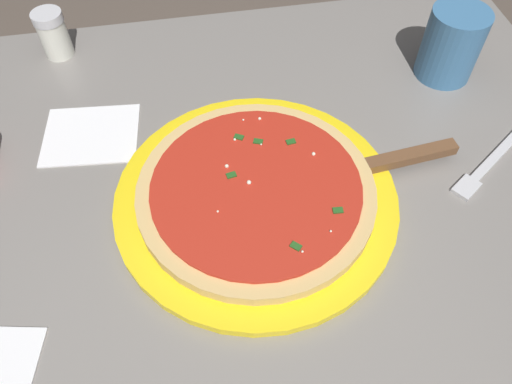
{
  "coord_description": "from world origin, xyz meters",
  "views": [
    {
      "loc": [
        -0.06,
        -0.39,
        1.23
      ],
      "look_at": [
        0.01,
        -0.04,
        0.74
      ],
      "focal_mm": 34.75,
      "sensor_mm": 36.0,
      "label": 1
    }
  ],
  "objects_px": {
    "pizza": "(256,191)",
    "fork": "(491,161)",
    "napkin_loose_left": "(91,135)",
    "serving_plate": "(256,199)",
    "parmesan_shaker": "(53,34)",
    "pizza_server": "(380,164)",
    "cup_tall_drink": "(451,44)"
  },
  "relations": [
    {
      "from": "pizza",
      "to": "fork",
      "type": "relative_size",
      "value": 1.78
    },
    {
      "from": "napkin_loose_left",
      "to": "serving_plate",
      "type": "bearing_deg",
      "value": -36.83
    },
    {
      "from": "serving_plate",
      "to": "parmesan_shaker",
      "type": "bearing_deg",
      "value": 126.59
    },
    {
      "from": "parmesan_shaker",
      "to": "pizza_server",
      "type": "bearing_deg",
      "value": -37.89
    },
    {
      "from": "cup_tall_drink",
      "to": "napkin_loose_left",
      "type": "relative_size",
      "value": 0.82
    },
    {
      "from": "pizza_server",
      "to": "serving_plate",
      "type": "bearing_deg",
      "value": -174.2
    },
    {
      "from": "serving_plate",
      "to": "fork",
      "type": "bearing_deg",
      "value": 1.29
    },
    {
      "from": "pizza_server",
      "to": "napkin_loose_left",
      "type": "relative_size",
      "value": 1.73
    },
    {
      "from": "fork",
      "to": "pizza",
      "type": "bearing_deg",
      "value": -178.71
    },
    {
      "from": "serving_plate",
      "to": "pizza",
      "type": "height_order",
      "value": "pizza"
    },
    {
      "from": "serving_plate",
      "to": "parmesan_shaker",
      "type": "xyz_separation_m",
      "value": [
        -0.26,
        0.34,
        0.03
      ]
    },
    {
      "from": "serving_plate",
      "to": "pizza_server",
      "type": "height_order",
      "value": "pizza_server"
    },
    {
      "from": "pizza_server",
      "to": "parmesan_shaker",
      "type": "height_order",
      "value": "parmesan_shaker"
    },
    {
      "from": "pizza",
      "to": "pizza_server",
      "type": "distance_m",
      "value": 0.17
    },
    {
      "from": "parmesan_shaker",
      "to": "fork",
      "type": "bearing_deg",
      "value": -30.38
    },
    {
      "from": "pizza_server",
      "to": "napkin_loose_left",
      "type": "height_order",
      "value": "pizza_server"
    },
    {
      "from": "serving_plate",
      "to": "napkin_loose_left",
      "type": "relative_size",
      "value": 2.71
    },
    {
      "from": "napkin_loose_left",
      "to": "parmesan_shaker",
      "type": "xyz_separation_m",
      "value": [
        -0.05,
        0.19,
        0.04
      ]
    },
    {
      "from": "cup_tall_drink",
      "to": "fork",
      "type": "relative_size",
      "value": 0.65
    },
    {
      "from": "pizza",
      "to": "napkin_loose_left",
      "type": "distance_m",
      "value": 0.26
    },
    {
      "from": "pizza",
      "to": "napkin_loose_left",
      "type": "height_order",
      "value": "pizza"
    },
    {
      "from": "pizza_server",
      "to": "parmesan_shaker",
      "type": "distance_m",
      "value": 0.53
    },
    {
      "from": "pizza",
      "to": "fork",
      "type": "distance_m",
      "value": 0.32
    },
    {
      "from": "pizza_server",
      "to": "fork",
      "type": "height_order",
      "value": "pizza_server"
    },
    {
      "from": "serving_plate",
      "to": "parmesan_shaker",
      "type": "height_order",
      "value": "parmesan_shaker"
    },
    {
      "from": "pizza_server",
      "to": "parmesan_shaker",
      "type": "bearing_deg",
      "value": 142.11
    },
    {
      "from": "pizza_server",
      "to": "napkin_loose_left",
      "type": "bearing_deg",
      "value": 159.73
    },
    {
      "from": "cup_tall_drink",
      "to": "pizza",
      "type": "bearing_deg",
      "value": -149.77
    },
    {
      "from": "pizza",
      "to": "serving_plate",
      "type": "bearing_deg",
      "value": -135.02
    },
    {
      "from": "serving_plate",
      "to": "fork",
      "type": "distance_m",
      "value": 0.32
    },
    {
      "from": "pizza",
      "to": "fork",
      "type": "xyz_separation_m",
      "value": [
        0.32,
        0.01,
        -0.02
      ]
    },
    {
      "from": "pizza_server",
      "to": "cup_tall_drink",
      "type": "distance_m",
      "value": 0.24
    }
  ]
}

